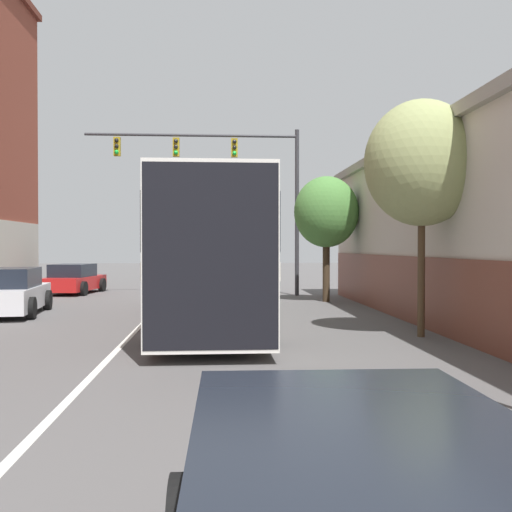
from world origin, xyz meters
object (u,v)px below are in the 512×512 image
at_px(bus, 211,249).
at_px(street_tree_far, 326,212).
at_px(street_tree_near, 422,163).
at_px(parked_car_left_mid, 10,293).
at_px(traffic_signal_gantry, 229,171).
at_px(parked_car_left_near, 74,279).

relative_size(bus, street_tree_far, 2.48).
xyz_separation_m(bus, street_tree_far, (4.39, 6.35, 1.39)).
bearing_deg(street_tree_far, street_tree_near, -86.33).
height_order(parked_car_left_mid, street_tree_far, street_tree_far).
bearing_deg(bus, traffic_signal_gantry, -4.68).
xyz_separation_m(parked_car_left_near, street_tree_near, (11.31, -13.85, 3.45)).
xyz_separation_m(street_tree_near, street_tree_far, (-0.58, 9.12, -0.63)).
distance_m(parked_car_left_near, parked_car_left_mid, 8.60).
distance_m(bus, street_tree_far, 7.84).
height_order(street_tree_near, street_tree_far, street_tree_near).
distance_m(parked_car_left_mid, street_tree_far, 11.67).
distance_m(traffic_signal_gantry, street_tree_near, 12.92).
relative_size(parked_car_left_near, street_tree_near, 0.76).
distance_m(bus, parked_car_left_near, 12.84).
height_order(bus, street_tree_far, street_tree_far).
bearing_deg(street_tree_near, parked_car_left_mid, 154.97).
xyz_separation_m(bus, street_tree_near, (4.97, -2.78, 2.03)).
height_order(parked_car_left_near, street_tree_far, street_tree_far).
xyz_separation_m(traffic_signal_gantry, street_tree_far, (3.71, -3.00, -1.94)).
bearing_deg(street_tree_far, bus, -124.67).
bearing_deg(parked_car_left_near, bus, -142.55).
xyz_separation_m(bus, traffic_signal_gantry, (0.68, 9.34, 3.33)).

